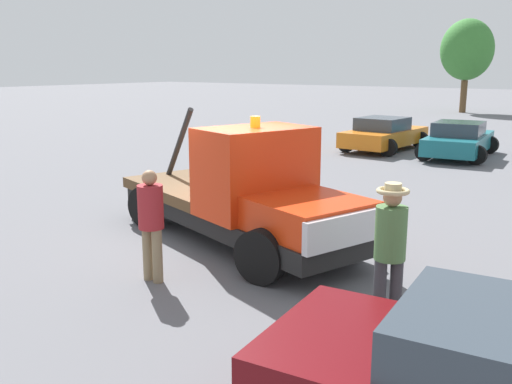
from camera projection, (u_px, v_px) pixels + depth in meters
ground_plane at (235, 241)px, 11.21m from camera, size 160.00×160.00×0.00m
tow_truck at (247, 197)px, 10.70m from camera, size 6.40×3.66×2.51m
person_near_truck at (390, 242)px, 7.40m from camera, size 0.42×0.42×1.91m
person_at_hood at (151, 218)px, 8.91m from camera, size 0.40×0.40×1.80m
parked_car_orange at (384, 134)px, 23.07m from camera, size 2.63×4.47×1.34m
parked_car_teal at (459, 140)px, 21.29m from camera, size 2.78×4.64×1.34m
tree_left at (467, 50)px, 40.75m from camera, size 3.71×3.71×6.63m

